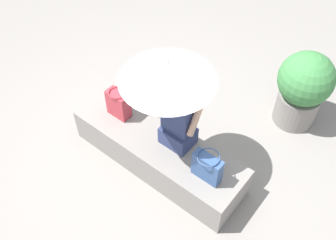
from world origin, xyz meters
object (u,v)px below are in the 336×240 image
tote_bag_canvas (207,167)px  planter_near (303,87)px  parasol (168,71)px  handbag_black (118,104)px  person_seated (179,118)px

tote_bag_canvas → planter_near: planter_near is taller
parasol → handbag_black: bearing=-178.3°
parasol → planter_near: size_ratio=1.14×
handbag_black → tote_bag_canvas: (1.28, -0.08, -0.01)m
planter_near → handbag_black: bearing=-133.2°
person_seated → handbag_black: bearing=-172.8°
person_seated → parasol: bearing=-134.7°
person_seated → parasol: 0.66m
planter_near → tote_bag_canvas: bearing=-97.6°
person_seated → planter_near: (0.73, 1.51, -0.26)m
parasol → handbag_black: size_ratio=3.27×
parasol → handbag_black: parasol is taller
parasol → handbag_black: 1.12m
parasol → handbag_black: (-0.70, -0.02, -0.86)m
parasol → planter_near: 2.00m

